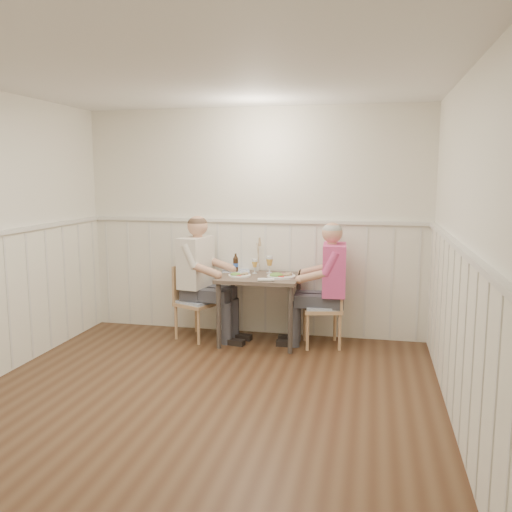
{
  "coord_description": "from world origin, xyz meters",
  "views": [
    {
      "loc": [
        1.35,
        -3.85,
        1.85
      ],
      "look_at": [
        0.16,
        1.64,
        1.0
      ],
      "focal_mm": 38.0,
      "sensor_mm": 36.0,
      "label": 1
    }
  ],
  "objects_px": {
    "chair_right": "(327,304)",
    "dining_table": "(260,285)",
    "grass_vase": "(257,255)",
    "beer_bottle": "(236,264)",
    "diner_cream": "(199,286)",
    "chair_left": "(194,299)",
    "man_in_pink": "(330,294)"
  },
  "relations": [
    {
      "from": "dining_table",
      "to": "man_in_pink",
      "type": "xyz_separation_m",
      "value": [
        0.76,
        0.05,
        -0.07
      ]
    },
    {
      "from": "dining_table",
      "to": "diner_cream",
      "type": "bearing_deg",
      "value": 177.72
    },
    {
      "from": "man_in_pink",
      "to": "grass_vase",
      "type": "distance_m",
      "value": 0.96
    },
    {
      "from": "man_in_pink",
      "to": "chair_right",
      "type": "bearing_deg",
      "value": -162.56
    },
    {
      "from": "beer_bottle",
      "to": "dining_table",
      "type": "bearing_deg",
      "value": -28.98
    },
    {
      "from": "dining_table",
      "to": "chair_left",
      "type": "relative_size",
      "value": 1.04
    },
    {
      "from": "chair_right",
      "to": "chair_left",
      "type": "xyz_separation_m",
      "value": [
        -1.5,
        -0.03,
        -0.01
      ]
    },
    {
      "from": "dining_table",
      "to": "man_in_pink",
      "type": "height_order",
      "value": "man_in_pink"
    },
    {
      "from": "chair_left",
      "to": "grass_vase",
      "type": "relative_size",
      "value": 2.04
    },
    {
      "from": "chair_right",
      "to": "grass_vase",
      "type": "xyz_separation_m",
      "value": [
        -0.83,
        0.26,
        0.47
      ]
    },
    {
      "from": "grass_vase",
      "to": "diner_cream",
      "type": "bearing_deg",
      "value": -155.92
    },
    {
      "from": "chair_left",
      "to": "dining_table",
      "type": "bearing_deg",
      "value": -1.33
    },
    {
      "from": "dining_table",
      "to": "diner_cream",
      "type": "distance_m",
      "value": 0.71
    },
    {
      "from": "chair_right",
      "to": "diner_cream",
      "type": "bearing_deg",
      "value": -179.34
    },
    {
      "from": "beer_bottle",
      "to": "diner_cream",
      "type": "bearing_deg",
      "value": -158.95
    },
    {
      "from": "dining_table",
      "to": "chair_right",
      "type": "relative_size",
      "value": 1.03
    },
    {
      "from": "chair_left",
      "to": "beer_bottle",
      "type": "relative_size",
      "value": 3.92
    },
    {
      "from": "chair_right",
      "to": "chair_left",
      "type": "bearing_deg",
      "value": -178.98
    },
    {
      "from": "dining_table",
      "to": "chair_right",
      "type": "xyz_separation_m",
      "value": [
        0.73,
        0.04,
        -0.19
      ]
    },
    {
      "from": "chair_left",
      "to": "man_in_pink",
      "type": "relative_size",
      "value": 0.61
    },
    {
      "from": "chair_left",
      "to": "diner_cream",
      "type": "relative_size",
      "value": 0.59
    },
    {
      "from": "grass_vase",
      "to": "beer_bottle",
      "type": "bearing_deg",
      "value": -151.03
    },
    {
      "from": "diner_cream",
      "to": "chair_left",
      "type": "bearing_deg",
      "value": -171.8
    },
    {
      "from": "man_in_pink",
      "to": "chair_left",
      "type": "bearing_deg",
      "value": -178.67
    },
    {
      "from": "beer_bottle",
      "to": "man_in_pink",
      "type": "bearing_deg",
      "value": -6.51
    },
    {
      "from": "man_in_pink",
      "to": "beer_bottle",
      "type": "bearing_deg",
      "value": 173.49
    },
    {
      "from": "grass_vase",
      "to": "chair_left",
      "type": "bearing_deg",
      "value": -157.43
    },
    {
      "from": "chair_right",
      "to": "grass_vase",
      "type": "height_order",
      "value": "grass_vase"
    },
    {
      "from": "man_in_pink",
      "to": "beer_bottle",
      "type": "height_order",
      "value": "man_in_pink"
    },
    {
      "from": "chair_right",
      "to": "dining_table",
      "type": "bearing_deg",
      "value": -176.51
    },
    {
      "from": "dining_table",
      "to": "diner_cream",
      "type": "height_order",
      "value": "diner_cream"
    },
    {
      "from": "grass_vase",
      "to": "dining_table",
      "type": "bearing_deg",
      "value": -72.44
    }
  ]
}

